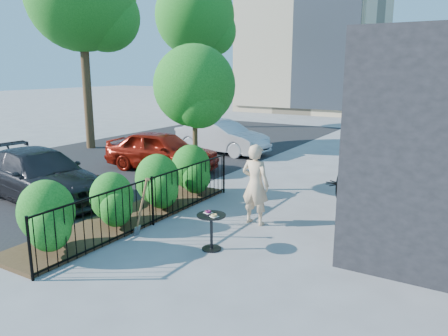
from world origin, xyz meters
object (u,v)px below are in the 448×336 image
Objects in this scene: street_tree_near at (81,3)px; shovel at (141,210)px; woman at (255,185)px; cafe_table at (211,225)px; patio_tree at (196,91)px; car_red at (162,150)px; street_tree_far at (195,21)px; car_darkgrey at (40,175)px; car_silver at (222,137)px.

street_tree_near is 12.16m from shovel.
cafe_table is at bearing 91.58° from woman.
patio_tree reaches higher than cafe_table.
car_red is (-5.09, 3.08, -0.23)m from woman.
street_tree_far is at bearing 21.62° from car_red.
patio_tree is 0.48× the size of street_tree_near.
car_silver is at bearing 3.19° from car_darkgrey.
cafe_table is at bearing 7.46° from shovel.
street_tree_far is 17.12m from woman.
car_red is at bearing -17.46° from street_tree_near.
woman is at bearing -51.01° from street_tree_far.
patio_tree is 3.54m from woman.
woman is 1.38× the size of shovel.
car_darkgrey is at bearing 175.45° from cafe_table.
street_tree_near is 2.08× the size of car_silver.
car_silver is (-4.96, 6.74, -0.23)m from woman.
street_tree_near reaches higher than cafe_table.
street_tree_far is at bearing 48.58° from car_silver.
car_silver reaches higher than cafe_table.
street_tree_far is 11.22× the size of cafe_table.
street_tree_near reaches higher than shovel.
woman is at bearing -24.62° from street_tree_near.
woman is at bearing -30.32° from patio_tree.
shovel is (8.68, -6.61, -5.35)m from street_tree_near.
patio_tree is 4.18m from shovel.
car_red reaches higher than shovel.
car_red is at bearing -61.65° from street_tree_far.
car_red is at bearing 147.97° from patio_tree.
car_red is at bearing -27.78° from woman.
street_tree_near is 7.76m from car_silver.
cafe_table is 9.76m from car_silver.
woman is 0.46× the size of car_red.
shovel is 0.32× the size of car_silver.
shovel is (-1.61, -1.90, -0.32)m from woman.
street_tree_far is 6.41× the size of shovel.
shovel reaches higher than cafe_table.
car_silver is at bearing 111.20° from shovel.
shovel is 9.27m from car_silver.
street_tree_near is 1.00× the size of street_tree_far.
street_tree_near is 8.00m from street_tree_far.
shovel is at bearing -73.94° from patio_tree.
street_tree_near reaches higher than patio_tree.
street_tree_near is at bearing -21.23° from woman.
street_tree_near is 2.13× the size of car_red.
patio_tree reaches higher than car_darkgrey.
street_tree_near reaches higher than car_red.
woman is at bearing -136.82° from car_silver.
patio_tree is at bearing -39.69° from car_darkgrey.
car_darkgrey is (-0.66, -7.99, -0.01)m from car_silver.
cafe_table is 5.59m from car_darkgrey.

